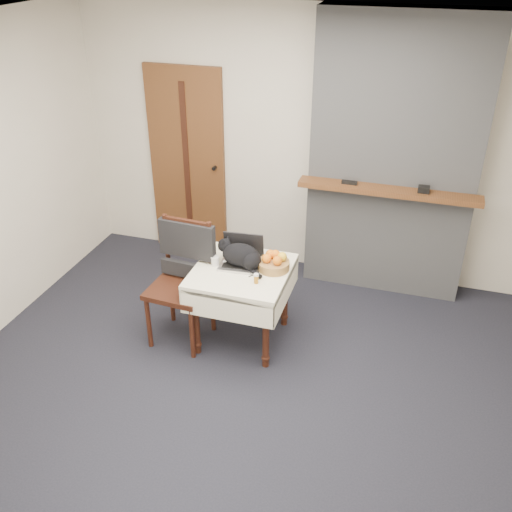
# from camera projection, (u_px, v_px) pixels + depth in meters

# --- Properties ---
(ground) EXTENTS (4.50, 4.50, 0.00)m
(ground) POSITION_uv_depth(u_px,v_px,m) (237.00, 383.00, 4.52)
(ground) COLOR black
(ground) RESTS_ON ground
(room_shell) EXTENTS (4.52, 4.01, 2.61)m
(room_shell) POSITION_uv_depth(u_px,v_px,m) (253.00, 151.00, 4.03)
(room_shell) COLOR beige
(room_shell) RESTS_ON ground
(door) EXTENTS (0.82, 0.10, 2.00)m
(door) POSITION_uv_depth(u_px,v_px,m) (187.00, 163.00, 5.97)
(door) COLOR brown
(door) RESTS_ON ground
(chimney) EXTENTS (1.62, 0.48, 2.60)m
(chimney) POSITION_uv_depth(u_px,v_px,m) (393.00, 161.00, 5.18)
(chimney) COLOR gray
(chimney) RESTS_ON ground
(side_table) EXTENTS (0.78, 0.78, 0.70)m
(side_table) POSITION_uv_depth(u_px,v_px,m) (242.00, 281.00, 4.74)
(side_table) COLOR #34140E
(side_table) RESTS_ON ground
(laptop) EXTENTS (0.36, 0.32, 0.25)m
(laptop) POSITION_uv_depth(u_px,v_px,m) (242.00, 257.00, 4.74)
(laptop) COLOR #B7B7BC
(laptop) RESTS_ON side_table
(cat) EXTENTS (0.45, 0.29, 0.23)m
(cat) POSITION_uv_depth(u_px,v_px,m) (242.00, 256.00, 4.68)
(cat) COLOR black
(cat) RESTS_ON side_table
(cream_jar) EXTENTS (0.07, 0.07, 0.08)m
(cream_jar) POSITION_uv_depth(u_px,v_px,m) (215.00, 261.00, 4.72)
(cream_jar) COLOR silver
(cream_jar) RESTS_ON side_table
(pill_bottle) EXTENTS (0.04, 0.04, 0.08)m
(pill_bottle) POSITION_uv_depth(u_px,v_px,m) (256.00, 278.00, 4.48)
(pill_bottle) COLOR #965F12
(pill_bottle) RESTS_ON side_table
(fruit_basket) EXTENTS (0.26, 0.26, 0.15)m
(fruit_basket) POSITION_uv_depth(u_px,v_px,m) (274.00, 262.00, 4.66)
(fruit_basket) COLOR olive
(fruit_basket) RESTS_ON side_table
(desk_clutter) EXTENTS (0.11, 0.10, 0.01)m
(desk_clutter) POSITION_uv_depth(u_px,v_px,m) (262.00, 269.00, 4.67)
(desk_clutter) COLOR black
(desk_clutter) RESTS_ON side_table
(chair) EXTENTS (0.52, 0.50, 1.07)m
(chair) POSITION_uv_depth(u_px,v_px,m) (184.00, 265.00, 4.78)
(chair) COLOR #34140E
(chair) RESTS_ON ground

